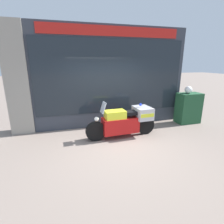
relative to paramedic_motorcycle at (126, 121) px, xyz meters
The scene contains 6 objects.
ground_plane 0.98m from the paramedic_motorcycle, 123.51° to the right, with size 60.00×60.00×0.00m, color gray.
shop_building 1.98m from the paramedic_motorcycle, 121.38° to the left, with size 6.29×0.55×3.55m.
window_display 1.36m from the paramedic_motorcycle, 97.08° to the left, with size 5.13×0.30×1.90m.
paramedic_motorcycle is the anchor object (origin of this frame).
utility_cabinet 2.90m from the paramedic_motorcycle, 12.74° to the left, with size 0.89×0.53×1.18m, color #1E4C2D.
white_helmet 2.90m from the paramedic_motorcycle, 13.07° to the left, with size 0.28×0.28×0.28m, color white.
Camera 1 is at (-1.38, -4.26, 2.34)m, focal length 28.00 mm.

